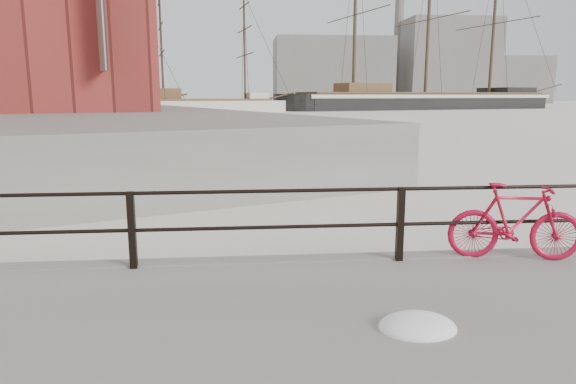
# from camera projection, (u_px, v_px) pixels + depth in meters

# --- Properties ---
(far_quay) EXTENTS (78.44, 148.07, 1.80)m
(far_quay) POSITION_uv_depth(u_px,v_px,m) (3.00, 106.00, 74.20)
(far_quay) COLOR gray
(far_quay) RESTS_ON ground
(bicycle) EXTENTS (1.76, 0.61, 1.05)m
(bicycle) POSITION_uv_depth(u_px,v_px,m) (515.00, 222.00, 6.87)
(bicycle) COLOR #A90B29
(bicycle) RESTS_ON promenade
(barque_black) EXTENTS (68.18, 38.96, 36.34)m
(barque_black) POSITION_uv_depth(u_px,v_px,m) (424.00, 109.00, 93.14)
(barque_black) COLOR black
(barque_black) RESTS_ON ground
(schooner_mid) EXTENTS (28.48, 16.61, 19.41)m
(schooner_mid) POSITION_uv_depth(u_px,v_px,m) (206.00, 112.00, 76.71)
(schooner_mid) COLOR beige
(schooner_mid) RESTS_ON ground
(schooner_left) EXTENTS (25.73, 12.26, 19.21)m
(schooner_left) POSITION_uv_depth(u_px,v_px,m) (103.00, 111.00, 80.25)
(schooner_left) COLOR white
(schooner_left) RESTS_ON ground
(industrial_west) EXTENTS (32.00, 18.00, 18.00)m
(industrial_west) POSITION_uv_depth(u_px,v_px,m) (332.00, 72.00, 144.53)
(industrial_west) COLOR gray
(industrial_west) RESTS_ON ground
(industrial_mid) EXTENTS (26.00, 20.00, 24.00)m
(industrial_mid) POSITION_uv_depth(u_px,v_px,m) (445.00, 63.00, 151.96)
(industrial_mid) COLOR gray
(industrial_mid) RESTS_ON ground
(industrial_east) EXTENTS (20.00, 16.00, 14.00)m
(industrial_east) POSITION_uv_depth(u_px,v_px,m) (510.00, 80.00, 159.82)
(industrial_east) COLOR gray
(industrial_east) RESTS_ON ground
(smokestack) EXTENTS (2.80, 2.80, 44.00)m
(smokestack) POSITION_uv_depth(u_px,v_px,m) (399.00, 29.00, 153.84)
(smokestack) COLOR gray
(smokestack) RESTS_ON ground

